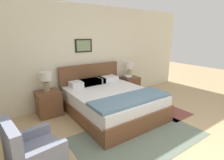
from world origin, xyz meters
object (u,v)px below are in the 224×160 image
nightstand_by_door (129,86)px  bed (111,101)px  table_lamp_near_window (46,78)px  nightstand_near_window (49,103)px  armchair (33,156)px  table_lamp_by_door (129,67)px

nightstand_by_door → bed: bearing=-147.4°
table_lamp_near_window → nightstand_near_window: bearing=-42.3°
bed → nightstand_by_door: (1.24, 0.79, -0.03)m
armchair → nightstand_near_window: 1.87m
armchair → nightstand_near_window: armchair is taller
bed → nightstand_near_window: bearing=147.3°
bed → table_lamp_near_window: 1.59m
table_lamp_near_window → nightstand_by_door: bearing=-0.1°
nightstand_by_door → armchair: bearing=-151.4°
table_lamp_near_window → table_lamp_by_door: 2.48m
nightstand_by_door → table_lamp_by_door: 0.61m
armchair → table_lamp_by_door: 3.67m
bed → nightstand_near_window: bed is taller
nightstand_near_window → nightstand_by_door: size_ratio=1.00×
table_lamp_near_window → table_lamp_by_door: size_ratio=1.00×
nightstand_near_window → table_lamp_by_door: bearing=0.1°
nightstand_by_door → table_lamp_near_window: (-2.48, 0.01, 0.61)m
armchair → table_lamp_by_door: size_ratio=1.76×
nightstand_near_window → table_lamp_by_door: size_ratio=1.23×
nightstand_near_window → nightstand_by_door: bearing=0.0°
armchair → nightstand_by_door: size_ratio=1.43×
armchair → nightstand_by_door: bearing=111.7°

